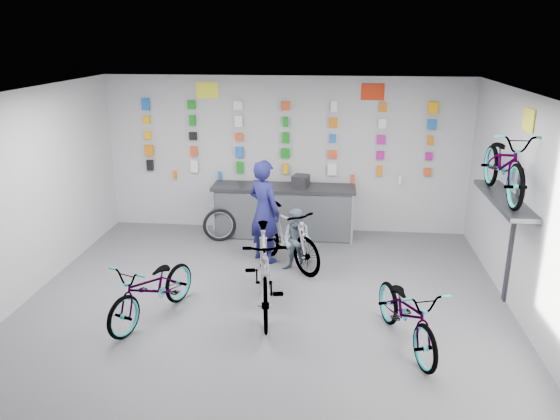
# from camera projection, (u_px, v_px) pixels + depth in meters

# --- Properties ---
(floor) EXTENTS (8.00, 8.00, 0.00)m
(floor) POSITION_uv_depth(u_px,v_px,m) (258.00, 330.00, 7.22)
(floor) COLOR #4E4E52
(floor) RESTS_ON ground
(ceiling) EXTENTS (8.00, 8.00, 0.00)m
(ceiling) POSITION_uv_depth(u_px,v_px,m) (255.00, 101.00, 6.30)
(ceiling) COLOR white
(ceiling) RESTS_ON wall_back
(wall_back) EXTENTS (7.00, 0.00, 7.00)m
(wall_back) POSITION_uv_depth(u_px,v_px,m) (286.00, 155.00, 10.55)
(wall_back) COLOR #B4B4B6
(wall_back) RESTS_ON floor
(wall_right) EXTENTS (0.00, 8.00, 8.00)m
(wall_right) POSITION_uv_depth(u_px,v_px,m) (550.00, 233.00, 6.42)
(wall_right) COLOR #B4B4B6
(wall_right) RESTS_ON floor
(counter) EXTENTS (2.70, 0.66, 1.00)m
(counter) POSITION_uv_depth(u_px,v_px,m) (283.00, 212.00, 10.42)
(counter) COLOR black
(counter) RESTS_ON floor
(merch_wall) EXTENTS (5.57, 0.08, 1.57)m
(merch_wall) POSITION_uv_depth(u_px,v_px,m) (282.00, 140.00, 10.39)
(merch_wall) COLOR black
(merch_wall) RESTS_ON wall_back
(wall_bracket) EXTENTS (0.39, 1.90, 2.00)m
(wall_bracket) POSITION_uv_depth(u_px,v_px,m) (505.00, 205.00, 7.59)
(wall_bracket) COLOR #333338
(wall_bracket) RESTS_ON wall_right
(sign_left) EXTENTS (0.42, 0.02, 0.30)m
(sign_left) POSITION_uv_depth(u_px,v_px,m) (207.00, 90.00, 10.30)
(sign_left) COLOR #FFFD30
(sign_left) RESTS_ON wall_back
(sign_right) EXTENTS (0.42, 0.02, 0.30)m
(sign_right) POSITION_uv_depth(u_px,v_px,m) (373.00, 92.00, 10.00)
(sign_right) COLOR red
(sign_right) RESTS_ON wall_back
(sign_side) EXTENTS (0.02, 0.40, 0.30)m
(sign_side) POSITION_uv_depth(u_px,v_px,m) (529.00, 120.00, 7.21)
(sign_side) COLOR #FFFD30
(sign_side) RESTS_ON wall_right
(bike_left) EXTENTS (1.18, 1.81, 0.90)m
(bike_left) POSITION_uv_depth(u_px,v_px,m) (153.00, 289.00, 7.38)
(bike_left) COLOR gray
(bike_left) RESTS_ON floor
(bike_center) EXTENTS (0.87, 2.06, 1.20)m
(bike_center) POSITION_uv_depth(u_px,v_px,m) (264.00, 271.00, 7.57)
(bike_center) COLOR gray
(bike_center) RESTS_ON floor
(bike_right) EXTENTS (1.07, 1.81, 0.90)m
(bike_right) POSITION_uv_depth(u_px,v_px,m) (407.00, 312.00, 6.74)
(bike_right) COLOR gray
(bike_right) RESTS_ON floor
(bike_service) EXTENTS (1.55, 1.63, 1.06)m
(bike_service) POSITION_uv_depth(u_px,v_px,m) (286.00, 236.00, 9.06)
(bike_service) COLOR gray
(bike_service) RESTS_ON floor
(bike_wall) EXTENTS (0.63, 1.80, 0.95)m
(bike_wall) POSITION_uv_depth(u_px,v_px,m) (505.00, 164.00, 7.41)
(bike_wall) COLOR gray
(bike_wall) RESTS_ON wall_bracket
(clerk) EXTENTS (0.77, 0.73, 1.77)m
(clerk) POSITION_uv_depth(u_px,v_px,m) (264.00, 211.00, 9.19)
(clerk) COLOR #181851
(clerk) RESTS_ON floor
(customer) EXTENTS (0.64, 0.58, 1.08)m
(customer) POSITION_uv_depth(u_px,v_px,m) (297.00, 241.00, 8.82)
(customer) COLOR slate
(customer) RESTS_ON floor
(spare_wheel) EXTENTS (0.64, 0.30, 0.63)m
(spare_wheel) POSITION_uv_depth(u_px,v_px,m) (220.00, 225.00, 10.24)
(spare_wheel) COLOR black
(spare_wheel) RESTS_ON floor
(register) EXTENTS (0.35, 0.36, 0.22)m
(register) POSITION_uv_depth(u_px,v_px,m) (301.00, 181.00, 10.21)
(register) COLOR black
(register) RESTS_ON counter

